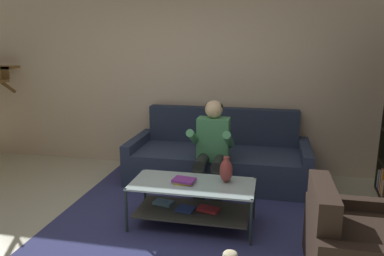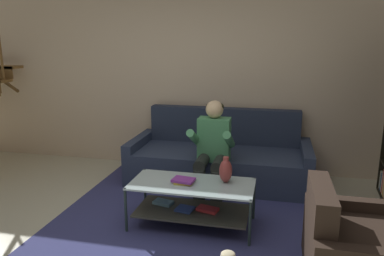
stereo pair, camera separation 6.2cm
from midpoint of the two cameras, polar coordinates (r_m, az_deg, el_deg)
ground at (r=3.61m, az=-9.07°, el=-18.02°), size 16.80×16.80×0.00m
back_partition at (r=5.46m, az=-0.31°, el=8.95°), size 8.40×0.12×2.90m
couch at (r=5.07m, az=3.71°, el=-4.74°), size 2.36×1.00×0.94m
person_seated_center at (r=4.41m, az=2.65°, el=-2.81°), size 0.50×0.58×1.17m
coffee_table at (r=3.85m, az=-0.46°, el=-10.57°), size 1.24×0.58×0.46m
area_rug at (r=4.45m, az=1.63°, el=-11.42°), size 3.00×3.28×0.01m
vase at (r=3.79m, az=4.75°, el=-6.44°), size 0.13×0.13×0.27m
book_stack at (r=3.79m, az=-1.66°, el=-8.03°), size 0.24×0.19×0.05m
armchair at (r=3.32m, az=24.32°, el=-16.79°), size 0.91×0.94×0.79m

